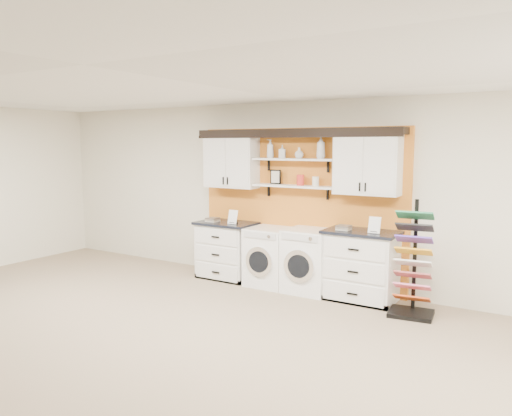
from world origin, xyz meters
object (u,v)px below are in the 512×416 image
Objects in this scene: base_cabinet_left at (227,250)px; sample_rack at (413,278)px; dryer at (309,261)px; base_cabinet_right at (361,266)px; washer at (270,256)px.

base_cabinet_left is 0.64× the size of sample_rack.
base_cabinet_left is at bearing 179.87° from dryer.
base_cabinet_right reaches higher than base_cabinet_left.
washer is at bearing 180.00° from dryer.
sample_rack is at bearing -4.81° from base_cabinet_left.
dryer is at bearing -0.00° from washer.
sample_rack is at bearing -6.47° from washer.
base_cabinet_left is 3.04m from sample_rack.
base_cabinet_right is 1.45m from washer.
base_cabinet_left is 2.26m from base_cabinet_right.
base_cabinet_right is at bearing 0.24° from dryer.
base_cabinet_left is 0.81m from washer.
sample_rack is (3.03, -0.25, 0.03)m from base_cabinet_left.
base_cabinet_right is 0.79m from dryer.
base_cabinet_right is 0.68× the size of sample_rack.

